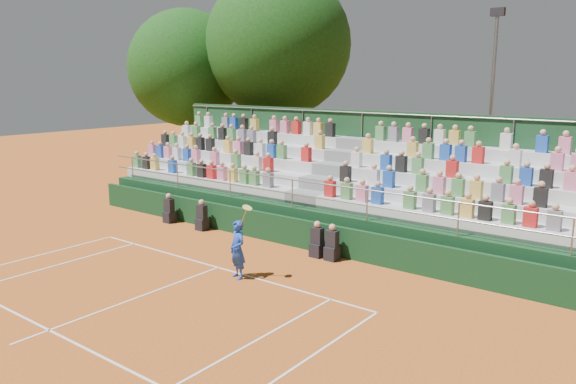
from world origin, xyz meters
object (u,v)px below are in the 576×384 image
Objects in this scene: tree_west at (186,68)px; floodlight_mast at (492,93)px; tennis_player at (238,249)px; tree_east at (278,45)px.

floodlight_mast is (16.29, 3.24, -1.21)m from tree_west.
tree_west is (-13.99, 11.00, 5.36)m from tennis_player.
floodlight_mast reaches higher than tennis_player.
tree_east reaches higher than tree_west.
tennis_player is 0.20× the size of tree_east.
tree_east is at bearing 124.28° from tennis_player.
tree_west is at bearing 141.83° from tennis_player.
tennis_player is 16.91m from tree_east.
tree_west reaches higher than tennis_player.
tree_east reaches higher than floodlight_mast.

